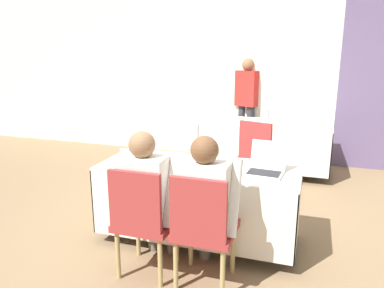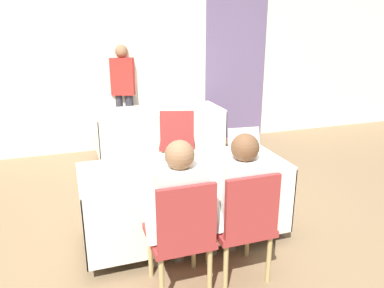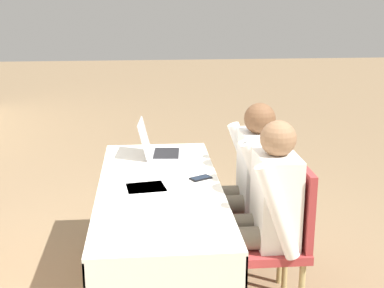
% 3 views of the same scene
% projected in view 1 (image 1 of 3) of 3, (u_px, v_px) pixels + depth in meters
% --- Properties ---
extents(ground_plane, '(24.00, 24.00, 0.00)m').
position_uv_depth(ground_plane, '(198.00, 239.00, 3.52)').
color(ground_plane, '#846B4C').
extents(wall_back, '(12.00, 0.06, 2.70)m').
position_uv_depth(wall_back, '(253.00, 74.00, 5.83)').
color(wall_back, silver).
rests_on(wall_back, ground_plane).
extents(curtain_panel, '(1.04, 0.04, 2.65)m').
position_uv_depth(curtain_panel, '(378.00, 79.00, 5.25)').
color(curtain_panel, slate).
rests_on(curtain_panel, ground_plane).
extents(conference_table_near, '(1.77, 0.73, 0.73)m').
position_uv_depth(conference_table_near, '(199.00, 185.00, 3.38)').
color(conference_table_near, white).
rests_on(conference_table_near, ground_plane).
extents(conference_table_far, '(1.77, 0.73, 0.73)m').
position_uv_depth(conference_table_far, '(265.00, 135.00, 5.30)').
color(conference_table_far, white).
rests_on(conference_table_far, ground_plane).
extents(laptop, '(0.33, 0.34, 0.25)m').
position_uv_depth(laptop, '(265.00, 168.00, 3.13)').
color(laptop, '#B7B7BC').
rests_on(laptop, conference_table_near).
extents(cell_phone, '(0.12, 0.15, 0.01)m').
position_uv_depth(cell_phone, '(200.00, 175.00, 3.07)').
color(cell_phone, black).
rests_on(cell_phone, conference_table_near).
extents(paper_beside_laptop, '(0.27, 0.33, 0.00)m').
position_uv_depth(paper_beside_laptop, '(157.00, 159.00, 3.52)').
color(paper_beside_laptop, white).
rests_on(paper_beside_laptop, conference_table_near).
extents(paper_centre_table, '(0.26, 0.33, 0.00)m').
position_uv_depth(paper_centre_table, '(198.00, 162.00, 3.46)').
color(paper_centre_table, white).
rests_on(paper_centre_table, conference_table_near).
extents(paper_left_edge, '(0.25, 0.32, 0.00)m').
position_uv_depth(paper_left_edge, '(199.00, 164.00, 3.38)').
color(paper_left_edge, white).
rests_on(paper_left_edge, conference_table_near).
extents(water_bottle, '(0.06, 0.06, 0.24)m').
position_uv_depth(water_bottle, '(267.00, 114.00, 5.31)').
color(water_bottle, '#B7B7C1').
rests_on(water_bottle, conference_table_far).
extents(chair_near_left, '(0.44, 0.44, 0.90)m').
position_uv_depth(chair_near_left, '(143.00, 217.00, 2.84)').
color(chair_near_left, tan).
rests_on(chair_near_left, ground_plane).
extents(chair_near_right, '(0.44, 0.44, 0.90)m').
position_uv_depth(chair_near_right, '(203.00, 226.00, 2.70)').
color(chair_near_right, tan).
rests_on(chair_near_right, ground_plane).
extents(chair_far_spare, '(0.55, 0.55, 0.90)m').
position_uv_depth(chair_far_spare, '(259.00, 153.00, 4.58)').
color(chair_far_spare, tan).
rests_on(chair_far_spare, ground_plane).
extents(person_checkered_shirt, '(0.50, 0.52, 1.16)m').
position_uv_depth(person_checkered_shirt, '(148.00, 193.00, 2.90)').
color(person_checkered_shirt, '#665B4C').
rests_on(person_checkered_shirt, ground_plane).
extents(person_white_shirt, '(0.50, 0.52, 1.16)m').
position_uv_depth(person_white_shirt, '(207.00, 200.00, 2.76)').
color(person_white_shirt, '#665B4C').
rests_on(person_white_shirt, ground_plane).
extents(person_red_shirt, '(0.39, 0.30, 1.59)m').
position_uv_depth(person_red_shirt, '(247.00, 102.00, 5.93)').
color(person_red_shirt, '#33333D').
rests_on(person_red_shirt, ground_plane).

